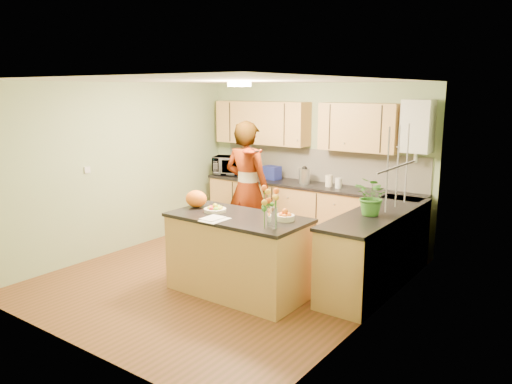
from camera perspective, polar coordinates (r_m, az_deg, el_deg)
The scene contains 28 objects.
floor at distance 6.62m, azimuth -3.38°, elevation -9.56°, with size 4.50×4.50×0.00m, color #573919.
ceiling at distance 6.18m, azimuth -3.66°, elevation 12.60°, with size 4.00×4.50×0.02m, color silver.
wall_back at distance 8.13m, azimuth 6.58°, elevation 3.46°, with size 4.00×0.02×2.50m, color #90A374.
wall_front at distance 4.80m, azimuth -20.78°, elevation -2.90°, with size 4.00×0.02×2.50m, color #90A374.
wall_left at distance 7.69m, azimuth -15.15°, elevation 2.68°, with size 0.02×4.50×2.50m, color #90A374.
wall_right at distance 5.27m, azimuth 13.58°, elevation -1.21°, with size 0.02×4.50×2.50m, color #90A374.
back_counter at distance 7.97m, azimuth 6.02°, elevation -2.40°, with size 3.64×0.62×0.94m.
right_counter at distance 6.35m, azimuth 13.67°, elevation -6.34°, with size 0.62×2.24×0.94m.
splashback at distance 8.07m, azimuth 7.14°, elevation 3.04°, with size 3.60×0.02×0.52m, color beige.
upper_cabinets at distance 8.00m, azimuth 4.98°, elevation 7.69°, with size 3.20×0.34×0.70m.
boiler at distance 7.23m, azimuth 17.98°, elevation 7.14°, with size 0.40×0.30×0.86m.
window_right at distance 5.77m, azimuth 15.93°, elevation 2.80°, with size 0.01×1.30×1.05m.
light_switch at distance 7.31m, azimuth -18.73°, elevation 2.42°, with size 0.02×0.09×0.09m, color silver.
ceiling_lamp at distance 6.41m, azimuth -1.92°, elevation 12.24°, with size 0.30×0.30×0.07m.
peninsula_island at distance 5.95m, azimuth -2.03°, elevation -7.16°, with size 1.65×0.85×0.95m.
fruit_dish at distance 6.02m, azimuth -4.70°, elevation -1.91°, with size 0.27×0.27×0.09m.
orange_bowl at distance 5.62m, azimuth 3.32°, elevation -2.73°, with size 0.21×0.21×0.13m.
flower_vase at distance 5.26m, azimuth 1.88°, elevation -0.71°, with size 0.26×0.26×0.48m.
orange_bag at distance 6.27m, azimuth -6.85°, elevation -0.77°, with size 0.28×0.24×0.21m, color orange.
papers at distance 5.65m, azimuth -4.73°, elevation -3.15°, with size 0.23×0.32×0.01m, color white.
violinist at distance 7.23m, azimuth -1.02°, elevation 0.37°, with size 0.72×0.47×1.96m, color #D9A684.
violin at distance 6.84m, azimuth -0.80°, elevation 4.74°, with size 0.64×0.26×0.13m, color #4D1604, non-canonical shape.
microwave at distance 8.71m, azimuth -2.91°, elevation 3.05°, with size 0.57×0.39×0.32m, color silver.
blue_box at distance 8.24m, azimuth 1.80°, elevation 2.23°, with size 0.27×0.20×0.22m, color navy.
kettle at distance 7.86m, azimuth 5.55°, elevation 1.90°, with size 0.17×0.17×0.32m.
jar_cream at distance 7.69m, azimuth 8.34°, elevation 1.27°, with size 0.11×0.11×0.17m, color beige.
jar_white at distance 7.58m, azimuth 9.40°, elevation 1.01°, with size 0.10×0.10×0.15m, color silver.
potted_plant at distance 5.97m, azimuth 13.20°, elevation -0.49°, with size 0.41×0.36×0.46m, color #377727.
Camera 1 is at (3.92, -4.78, 2.39)m, focal length 35.00 mm.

